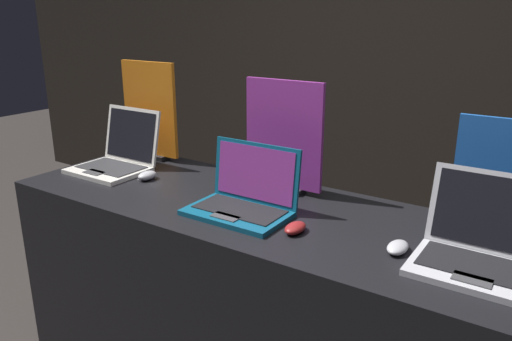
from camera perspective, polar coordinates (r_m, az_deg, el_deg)
wall_back at (r=3.55m, az=16.84°, el=12.74°), size 8.00×0.05×2.80m
display_counter at (r=2.23m, az=-0.11°, el=-15.03°), size 2.18×0.73×0.91m
laptop_front at (r=2.56m, az=-15.54°, el=1.60°), size 0.35×0.34×0.29m
mouse_front at (r=2.37m, az=-12.32°, el=-0.56°), size 0.07×0.10×0.04m
promo_stand_front at (r=2.67m, az=-12.03°, el=6.46°), size 0.35×0.07×0.51m
laptop_middle at (r=1.94m, az=-1.39°, el=-3.04°), size 0.39×0.27×0.26m
mouse_middle at (r=1.78m, az=4.51°, el=-6.56°), size 0.06×0.11×0.03m
promo_stand_middle at (r=2.12m, az=3.12°, el=3.59°), size 0.37×0.07×0.48m
laptop_back at (r=1.68m, az=24.56°, el=-8.03°), size 0.38×0.33×0.27m
mouse_back at (r=1.70m, az=15.89°, el=-8.44°), size 0.06×0.11×0.03m
promo_stand_back at (r=1.95m, az=26.73°, el=-0.81°), size 0.36×0.07×0.40m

